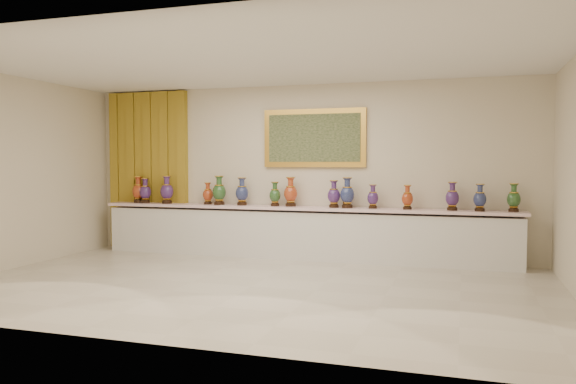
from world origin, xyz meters
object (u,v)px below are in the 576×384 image
counter (299,233)px  vase_2 (167,191)px  vase_0 (138,191)px  vase_1 (145,192)px

counter → vase_2: 2.61m
counter → vase_2: bearing=-179.0°
vase_0 → vase_2: 0.63m
vase_1 → counter: bearing=0.5°
vase_0 → vase_1: vase_0 is taller
vase_0 → vase_2: vase_2 is taller
vase_0 → vase_1: bearing=-8.4°
vase_2 → vase_0: bearing=176.1°
counter → vase_0: 3.22m
counter → vase_0: (-3.14, -0.00, 0.69)m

